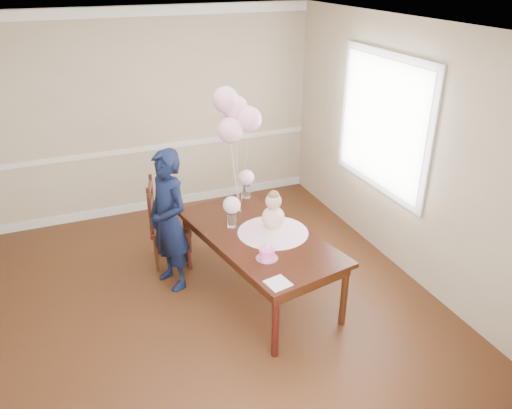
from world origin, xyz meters
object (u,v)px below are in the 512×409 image
at_px(birthday_cake, 267,254).
at_px(dining_chair_seat, 172,227).
at_px(woman, 169,221).
at_px(dining_table_top, 259,236).

bearing_deg(birthday_cake, dining_chair_seat, 112.79).
bearing_deg(woman, birthday_cake, 16.08).
height_order(dining_table_top, birthday_cake, birthday_cake).
xyz_separation_m(dining_table_top, woman, (-0.79, 0.51, 0.08)).
relative_size(dining_table_top, birthday_cake, 13.33).
height_order(dining_table_top, dining_chair_seat, dining_table_top).
height_order(birthday_cake, dining_chair_seat, birthday_cake).
xyz_separation_m(dining_chair_seat, woman, (-0.11, -0.42, 0.31)).
relative_size(dining_chair_seat, woman, 0.29).
distance_m(dining_chair_seat, woman, 0.53).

